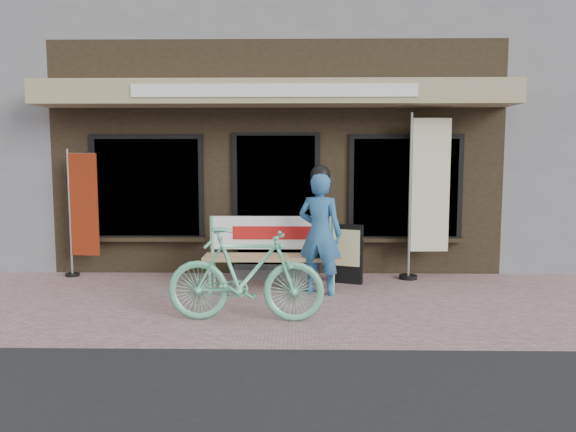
{
  "coord_description": "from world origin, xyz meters",
  "views": [
    {
      "loc": [
        0.34,
        -6.69,
        1.86
      ],
      "look_at": [
        0.21,
        0.7,
        1.05
      ],
      "focal_mm": 35.0,
      "sensor_mm": 36.0,
      "label": 1
    }
  ],
  "objects_px": {
    "menu_stand": "(348,253)",
    "nobori_red": "(82,211)",
    "person": "(320,231)",
    "bicycle": "(246,275)",
    "bench": "(272,247)",
    "nobori_cream": "(427,194)"
  },
  "relations": [
    {
      "from": "person",
      "to": "bicycle",
      "type": "distance_m",
      "value": 1.57
    },
    {
      "from": "nobori_cream",
      "to": "menu_stand",
      "type": "bearing_deg",
      "value": -167.13
    },
    {
      "from": "bench",
      "to": "nobori_cream",
      "type": "relative_size",
      "value": 0.75
    },
    {
      "from": "person",
      "to": "nobori_cream",
      "type": "relative_size",
      "value": 0.7
    },
    {
      "from": "bench",
      "to": "bicycle",
      "type": "relative_size",
      "value": 1.06
    },
    {
      "from": "menu_stand",
      "to": "nobori_red",
      "type": "bearing_deg",
      "value": -165.03
    },
    {
      "from": "nobori_cream",
      "to": "menu_stand",
      "type": "height_order",
      "value": "nobori_cream"
    },
    {
      "from": "nobori_red",
      "to": "nobori_cream",
      "type": "bearing_deg",
      "value": 7.33
    },
    {
      "from": "person",
      "to": "menu_stand",
      "type": "xyz_separation_m",
      "value": [
        0.43,
        0.6,
        -0.41
      ]
    },
    {
      "from": "menu_stand",
      "to": "bicycle",
      "type": "bearing_deg",
      "value": -104.4
    },
    {
      "from": "nobori_red",
      "to": "bench",
      "type": "bearing_deg",
      "value": -6.23
    },
    {
      "from": "bicycle",
      "to": "nobori_cream",
      "type": "xyz_separation_m",
      "value": [
        2.49,
        2.19,
        0.75
      ]
    },
    {
      "from": "bench",
      "to": "menu_stand",
      "type": "xyz_separation_m",
      "value": [
        1.08,
        0.36,
        -0.15
      ]
    },
    {
      "from": "nobori_cream",
      "to": "nobori_red",
      "type": "bearing_deg",
      "value": 176.98
    },
    {
      "from": "bench",
      "to": "nobori_cream",
      "type": "height_order",
      "value": "nobori_cream"
    },
    {
      "from": "person",
      "to": "menu_stand",
      "type": "bearing_deg",
      "value": 74.77
    },
    {
      "from": "nobori_red",
      "to": "menu_stand",
      "type": "distance_m",
      "value": 4.06
    },
    {
      "from": "bicycle",
      "to": "nobori_red",
      "type": "bearing_deg",
      "value": 52.61
    },
    {
      "from": "person",
      "to": "nobori_cream",
      "type": "distance_m",
      "value": 1.91
    },
    {
      "from": "bicycle",
      "to": "nobori_cream",
      "type": "bearing_deg",
      "value": -46.08
    },
    {
      "from": "person",
      "to": "menu_stand",
      "type": "distance_m",
      "value": 0.85
    },
    {
      "from": "bicycle",
      "to": "nobori_red",
      "type": "distance_m",
      "value": 3.55
    }
  ]
}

